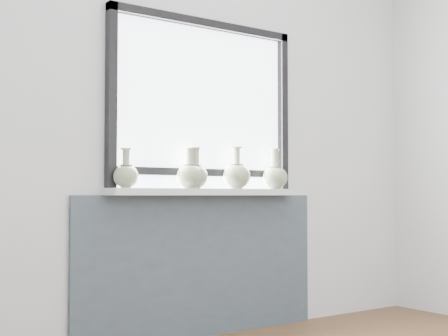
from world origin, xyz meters
TOP-DOWN VIEW (x-y plane):
  - back_wall at (0.00, 1.81)m, footprint 3.60×0.02m
  - apron_panel at (0.00, 1.78)m, footprint 1.70×0.03m
  - windowsill at (0.00, 1.71)m, footprint 1.32×0.18m
  - window at (0.00, 1.77)m, footprint 1.30×0.06m
  - vase_a at (-0.56, 1.70)m, footprint 0.14×0.14m
  - vase_b at (-0.15, 1.69)m, footprint 0.16×0.16m
  - vase_c at (-0.11, 1.69)m, footprint 0.15×0.15m
  - vase_d at (0.19, 1.69)m, footprint 0.17×0.17m
  - vase_e at (0.49, 1.68)m, footprint 0.16×0.16m

SIDE VIEW (x-z plane):
  - apron_panel at x=0.00m, z-range 0.00..0.86m
  - windowsill at x=0.00m, z-range 0.86..0.90m
  - vase_a at x=-0.56m, z-range 0.86..1.09m
  - vase_b at x=-0.15m, z-range 0.86..1.10m
  - vase_c at x=-0.11m, z-range 0.86..1.11m
  - vase_e at x=0.49m, z-range 0.85..1.12m
  - vase_d at x=0.19m, z-range 0.86..1.12m
  - back_wall at x=0.00m, z-range 0.00..2.60m
  - window at x=0.00m, z-range 0.92..1.97m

